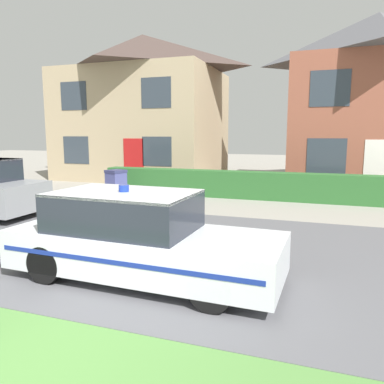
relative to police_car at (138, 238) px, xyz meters
name	(u,v)px	position (x,y,z in m)	size (l,w,h in m)	color
ground_plane	(21,366)	(-0.05, -2.47, -0.67)	(80.00, 80.00, 0.00)	gray
road_strip	(174,248)	(-0.05, 1.66, -0.67)	(28.00, 6.43, 0.01)	#5B5B60
garden_hedge	(245,185)	(0.11, 8.09, -0.19)	(10.94, 0.65, 0.97)	#2D662D
police_car	(138,238)	(0.00, 0.00, 0.00)	(4.38, 1.73, 1.49)	black
house_left	(144,106)	(-6.34, 13.06, 3.07)	(8.08, 6.40, 7.35)	tan
house_right	(374,101)	(4.63, 12.72, 3.02)	(6.85, 6.32, 7.24)	#93513D
wheelie_bin	(116,184)	(-4.38, 6.74, -0.16)	(0.74, 0.76, 1.01)	#474C8C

